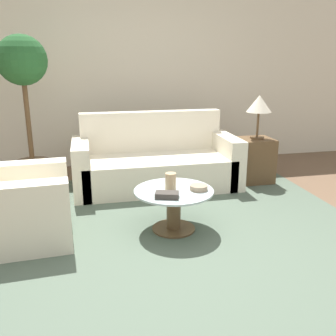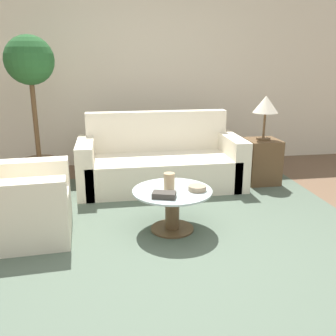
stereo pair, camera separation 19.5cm
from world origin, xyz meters
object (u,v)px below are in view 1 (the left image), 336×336
Objects in this scene: potted_plant at (25,90)px; vase at (171,182)px; coffee_table at (174,204)px; table_lamp at (259,105)px; book_stack at (167,195)px; armchair at (14,209)px; sofa_main at (155,163)px; bowl at (199,188)px.

potted_plant reaches higher than vase.
coffee_table is 1.34× the size of table_lamp.
coffee_table is 0.27m from book_stack.
vase is (-0.03, 0.00, 0.23)m from coffee_table.
armchair is 1.72m from potted_plant.
potted_plant is at bearing 132.84° from coffee_table.
potted_plant is at bearing 144.97° from book_stack.
table_lamp is at bearing 40.39° from vase.
book_stack is at bearing -137.05° from table_lamp.
sofa_main is 1.57m from book_stack.
bowl is (-1.18, -1.28, -0.59)m from table_lamp.
armchair reaches higher than book_stack.
armchair reaches higher than vase.
bowl is at bearing -12.56° from coffee_table.
potted_plant is 2.24m from vase.
table_lamp reaches higher than armchair.
sofa_main reaches higher than book_stack.
vase reaches higher than book_stack.
table_lamp is (1.33, -0.14, 0.73)m from sofa_main.
table_lamp reaches higher than coffee_table.
coffee_table is at bearing 77.69° from book_stack.
vase is (1.42, -0.12, 0.20)m from armchair.
potted_plant is at bearing -3.28° from armchair.
table_lamp is at bearing -72.47° from armchair.
vase is 0.99× the size of bowl.
potted_plant reaches higher than table_lamp.
coffee_table is at bearing 167.44° from bowl.
armchair is 1.69m from bowl.
sofa_main is at bearing 85.62° from vase.
sofa_main is at bearing 86.77° from coffee_table.
sofa_main is 12.39× the size of vase.
table_lamp is at bearing 40.99° from coffee_table.
vase is at bearing 174.65° from coffee_table.
potted_plant is 2.47m from bowl.
potted_plant reaches higher than book_stack.
table_lamp reaches higher than bowl.
armchair is 5.55× the size of bowl.
bowl is 0.72× the size of book_stack.
sofa_main is 1.38m from vase.
bowl is at bearing -11.81° from vase.
bowl is 0.36m from book_stack.
vase is 0.27m from bowl.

